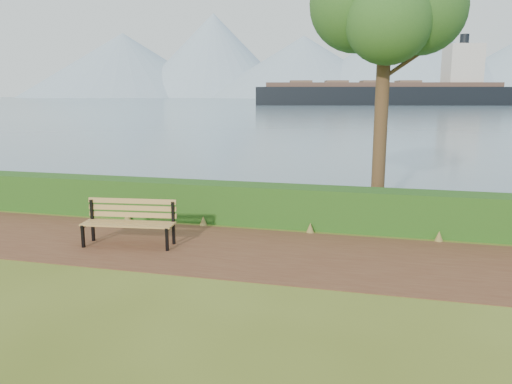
# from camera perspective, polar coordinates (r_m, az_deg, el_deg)

# --- Properties ---
(ground) EXTENTS (140.00, 140.00, 0.00)m
(ground) POSITION_cam_1_polar(r_m,az_deg,el_deg) (10.43, -4.21, -7.06)
(ground) COLOR #4F5919
(ground) RESTS_ON ground
(path) EXTENTS (40.00, 3.40, 0.01)m
(path) POSITION_cam_1_polar(r_m,az_deg,el_deg) (10.70, -3.70, -6.55)
(path) COLOR #542D1C
(path) RESTS_ON ground
(hedge) EXTENTS (32.00, 0.85, 1.00)m
(hedge) POSITION_cam_1_polar(r_m,az_deg,el_deg) (12.70, -0.56, -1.36)
(hedge) COLOR #1B4814
(hedge) RESTS_ON ground
(water) EXTENTS (700.00, 510.00, 0.00)m
(water) POSITION_cam_1_polar(r_m,az_deg,el_deg) (269.43, 13.72, 10.18)
(water) COLOR #496076
(water) RESTS_ON ground
(mountains) EXTENTS (585.00, 190.00, 70.00)m
(mountains) POSITION_cam_1_polar(r_m,az_deg,el_deg) (416.34, 12.85, 14.28)
(mountains) COLOR #829BAE
(mountains) RESTS_ON ground
(bench) EXTENTS (2.05, 0.82, 1.00)m
(bench) POSITION_cam_1_polar(r_m,az_deg,el_deg) (11.21, -14.22, -3.03)
(bench) COLOR black
(bench) RESTS_ON ground
(cargo_ship) EXTENTS (71.84, 26.78, 21.60)m
(cargo_ship) POSITION_cam_1_polar(r_m,az_deg,el_deg) (150.30, 14.96, 10.80)
(cargo_ship) COLOR black
(cargo_ship) RESTS_ON ground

